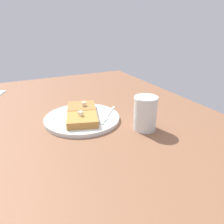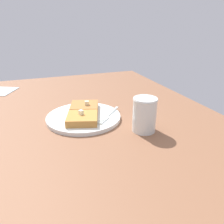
{
  "view_description": "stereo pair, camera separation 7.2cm",
  "coord_description": "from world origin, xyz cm",
  "views": [
    {
      "loc": [
        73.23,
        -10.68,
        34.93
      ],
      "look_at": [
        13.97,
        18.38,
        6.8
      ],
      "focal_mm": 35.0,
      "sensor_mm": 36.0,
      "label": 1
    },
    {
      "loc": [
        76.03,
        -4.09,
        34.93
      ],
      "look_at": [
        13.97,
        18.38,
        6.8
      ],
      "focal_mm": 35.0,
      "sensor_mm": 36.0,
      "label": 2
    }
  ],
  "objects": [
    {
      "name": "fork",
      "position": [
        9.98,
        18.19,
        3.8
      ],
      "size": [
        12.62,
        12.03,
        0.36
      ],
      "color": "silver",
      "rests_on": "plate"
    },
    {
      "name": "table_surface",
      "position": [
        0.0,
        0.0,
        1.15
      ],
      "size": [
        119.26,
        119.26,
        2.3
      ],
      "primitive_type": "cube",
      "color": "brown",
      "rests_on": "ground"
    },
    {
      "name": "butter_pat_secondary",
      "position": [
        10.41,
        8.77,
        6.69
      ],
      "size": [
        1.81,
        1.72,
        1.44
      ],
      "primitive_type": "cube",
      "rotation": [
        0.0,
        0.0,
        0.37
      ],
      "color": "#F5F1C3",
      "rests_on": "toast_slice_middle"
    },
    {
      "name": "syrup_jar",
      "position": [
        21.47,
        26.33,
        7.42
      ],
      "size": [
        7.55,
        7.55,
        10.88
      ],
      "color": "#43200B",
      "rests_on": "table_surface"
    },
    {
      "name": "toast_slice_left",
      "position": [
        1.7,
        11.91,
        4.8
      ],
      "size": [
        12.11,
        12.32,
        2.34
      ],
      "primitive_type": "cube",
      "rotation": [
        0.0,
        0.0,
        -0.3
      ],
      "color": "#AC6E37",
      "rests_on": "plate"
    },
    {
      "name": "plate",
      "position": [
        6.46,
        10.42,
        3.06
      ],
      "size": [
        26.03,
        26.03,
        1.33
      ],
      "color": "silver",
      "rests_on": "table_surface"
    },
    {
      "name": "toast_slice_middle",
      "position": [
        11.23,
        8.93,
        4.8
      ],
      "size": [
        12.11,
        12.32,
        2.34
      ],
      "primitive_type": "cube",
      "rotation": [
        0.0,
        0.0,
        -0.3
      ],
      "color": "#BC813C",
      "rests_on": "plate"
    },
    {
      "name": "butter_pat_primary",
      "position": [
        2.62,
        12.65,
        6.69
      ],
      "size": [
        1.6,
        1.7,
        1.44
      ],
      "primitive_type": "cube",
      "rotation": [
        0.0,
        0.0,
        1.33
      ],
      "color": "beige",
      "rests_on": "toast_slice_left"
    }
  ]
}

